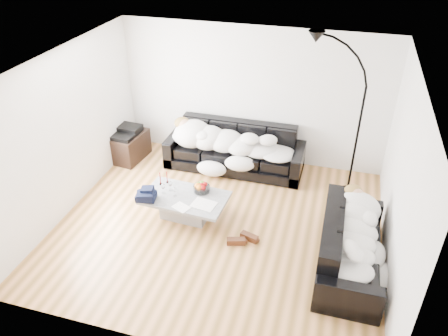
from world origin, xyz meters
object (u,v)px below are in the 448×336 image
(av_cabinet, at_px, (129,146))
(coffee_table, at_px, (185,206))
(fruit_bowl, at_px, (202,187))
(shoes, at_px, (242,239))
(wine_glass_c, at_px, (175,192))
(candle_left, at_px, (160,179))
(wine_glass_b, at_px, (163,189))
(sofa_right, at_px, (352,244))
(sleeper_back, at_px, (234,139))
(floor_lamp, at_px, (358,131))
(sofa_back, at_px, (235,148))
(wine_glass_a, at_px, (170,186))
(sleeper_right, at_px, (354,231))
(stereo, at_px, (127,131))
(candle_right, at_px, (167,177))

(av_cabinet, bearing_deg, coffee_table, -33.09)
(fruit_bowl, relative_size, shoes, 0.56)
(wine_glass_c, height_order, candle_left, candle_left)
(candle_left, height_order, shoes, candle_left)
(coffee_table, relative_size, wine_glass_b, 7.62)
(coffee_table, bearing_deg, wine_glass_c, -168.10)
(sofa_right, height_order, sleeper_back, sleeper_back)
(sofa_right, bearing_deg, wine_glass_b, 82.07)
(candle_left, relative_size, shoes, 0.49)
(fruit_bowl, relative_size, wine_glass_b, 1.52)
(av_cabinet, bearing_deg, floor_lamp, 6.54)
(coffee_table, bearing_deg, wine_glass_b, -177.77)
(sofa_back, xyz_separation_m, fruit_bowl, (-0.17, -1.46, 0.05))
(candle_left, xyz_separation_m, floor_lamp, (3.02, 1.20, 0.71))
(sleeper_back, xyz_separation_m, wine_glass_a, (-0.66, -1.53, -0.16))
(candle_left, bearing_deg, shoes, -20.17)
(sofa_right, distance_m, sleeper_back, 3.04)
(fruit_bowl, relative_size, wine_glass_c, 1.69)
(fruit_bowl, bearing_deg, floor_lamp, 27.35)
(fruit_bowl, distance_m, wine_glass_b, 0.61)
(sleeper_right, xyz_separation_m, wine_glass_b, (-2.96, 0.41, -0.15))
(sleeper_back, relative_size, fruit_bowl, 8.18)
(wine_glass_a, distance_m, floor_lamp, 3.17)
(sofa_right, bearing_deg, stereo, 66.50)
(sofa_right, distance_m, stereo, 4.71)
(wine_glass_c, xyz_separation_m, shoes, (1.19, -0.33, -0.42))
(wine_glass_c, relative_size, shoes, 0.34)
(sleeper_right, relative_size, stereo, 3.83)
(candle_right, bearing_deg, sofa_back, 60.11)
(sofa_back, bearing_deg, av_cabinet, -173.96)
(stereo, bearing_deg, fruit_bowl, -28.24)
(floor_lamp, bearing_deg, wine_glass_c, -141.02)
(fruit_bowl, relative_size, av_cabinet, 0.34)
(sleeper_right, distance_m, av_cabinet, 4.72)
(sofa_back, xyz_separation_m, sofa_right, (2.23, -2.10, -0.02))
(sleeper_back, relative_size, wine_glass_b, 12.41)
(candle_left, xyz_separation_m, shoes, (1.54, -0.57, -0.45))
(fruit_bowl, bearing_deg, sofa_back, 83.47)
(candle_right, xyz_separation_m, floor_lamp, (2.93, 1.12, 0.72))
(sofa_right, bearing_deg, fruit_bowl, 74.98)
(floor_lamp, bearing_deg, coffee_table, -140.13)
(wine_glass_a, height_order, av_cabinet, wine_glass_a)
(wine_glass_b, distance_m, candle_left, 0.27)
(sleeper_back, height_order, stereo, sleeper_back)
(candle_right, bearing_deg, floor_lamp, 20.87)
(candle_left, bearing_deg, wine_glass_c, -34.51)
(wine_glass_a, bearing_deg, wine_glass_b, -124.67)
(wine_glass_a, bearing_deg, sleeper_right, -10.27)
(sofa_right, height_order, floor_lamp, floor_lamp)
(fruit_bowl, height_order, wine_glass_c, fruit_bowl)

